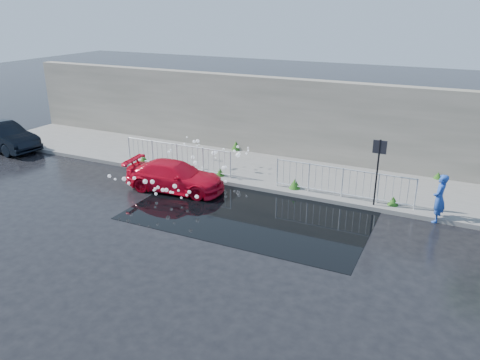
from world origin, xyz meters
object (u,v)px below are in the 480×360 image
Objects in this scene: sign_post at (378,162)px; red_car at (175,176)px; dark_car at (3,137)px; person at (439,198)px.

sign_post is 0.65× the size of red_car.
person reaches higher than dark_car.
person reaches higher than red_car.
person is (19.61, 0.60, 0.14)m from dark_car.
sign_post is at bearing -84.78° from person.
person is at bearing -2.80° from sign_post.
dark_car is at bearing 79.79° from red_car.
dark_car is (-17.57, -0.70, -1.05)m from sign_post.
person is (2.05, -0.10, -0.91)m from sign_post.
sign_post reaches higher than dark_car.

